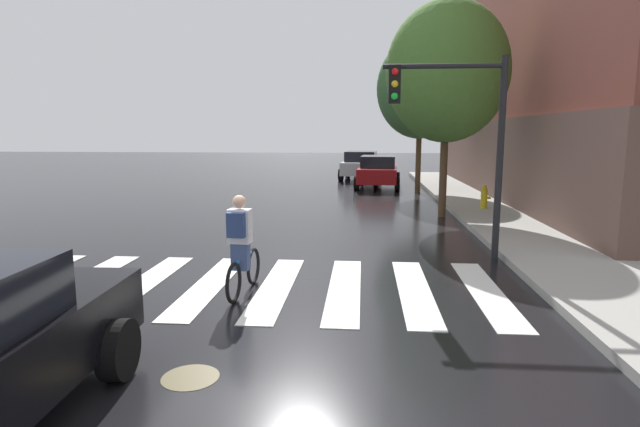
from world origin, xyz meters
name	(u,v)px	position (x,y,z in m)	size (l,w,h in m)	color
ground_plane	(219,285)	(0.00, 0.00, 0.00)	(120.00, 120.00, 0.00)	black
crosswalk_stripes	(243,286)	(0.44, 0.00, 0.01)	(8.97, 3.77, 0.01)	silver
manhole_cover	(190,377)	(0.65, -3.43, 0.00)	(0.64, 0.64, 0.01)	#473D1E
sedan_mid	(378,171)	(3.28, 16.72, 0.81)	(2.36, 4.63, 1.56)	maroon
sedan_far	(361,165)	(2.43, 21.23, 0.83)	(2.54, 4.83, 1.62)	#B7B7BC
cyclist	(241,246)	(0.55, -0.51, 0.84)	(0.38, 1.71, 1.69)	black
traffic_light_near	(460,124)	(4.48, 2.11, 2.86)	(2.47, 0.28, 4.20)	black
fire_hydrant	(484,197)	(6.63, 8.95, 0.53)	(0.33, 0.22, 0.78)	gold
street_tree_near	(447,72)	(5.09, 7.96, 4.54)	(3.78, 3.78, 6.72)	#4C3823
street_tree_mid	(420,88)	(5.01, 14.77, 4.60)	(3.83, 3.83, 6.82)	#4C3823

